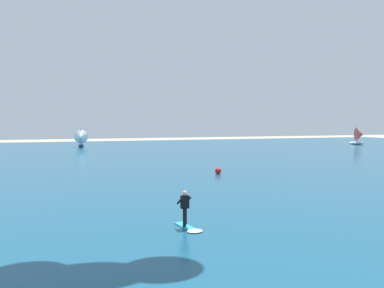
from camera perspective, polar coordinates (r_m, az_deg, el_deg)
The scene contains 5 objects.
ocean at distance 49.87m, azimuth -10.43°, elevation -2.23°, with size 160.00×90.00×0.10m, color navy.
kitesurfer at distance 17.44m, azimuth -0.79°, elevation -10.62°, with size 0.92×2.02×1.67m.
sailboat_near_shore at distance 85.44m, azimuth 23.96°, elevation 1.12°, with size 3.49×3.13×3.93m.
sailboat_far_left at distance 73.14m, azimuth -16.48°, elevation 0.82°, with size 2.68×3.14×3.61m.
marker_buoy at distance 34.74m, azimuth 3.97°, elevation -4.08°, with size 0.58×0.58×0.58m, color red.
Camera 1 is at (-6.32, 0.54, 4.95)m, focal length 35.25 mm.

